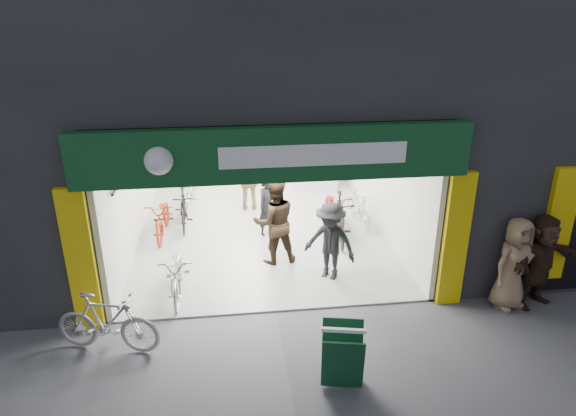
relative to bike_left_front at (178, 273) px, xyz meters
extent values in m
plane|color=#56565B|center=(1.80, -0.88, -0.47)|extent=(60.00, 60.00, 0.00)
cube|color=#232326|center=(-3.70, 4.12, 1.28)|extent=(5.00, 10.00, 3.50)
cube|color=#232326|center=(7.80, 4.12, 1.28)|extent=(6.00, 10.00, 3.50)
cube|color=#9E9E99|center=(1.80, 3.12, -0.45)|extent=(6.00, 8.00, 0.04)
cube|color=silver|center=(1.80, 7.22, 1.13)|extent=(6.00, 0.20, 3.20)
cube|color=silver|center=(-1.15, 3.12, 1.13)|extent=(0.10, 8.00, 3.20)
cube|color=silver|center=(4.75, 3.12, 1.13)|extent=(0.10, 8.00, 3.20)
cube|color=white|center=(1.80, 3.12, 2.78)|extent=(6.00, 8.00, 0.10)
cube|color=black|center=(1.80, -0.78, 2.88)|extent=(6.00, 0.30, 0.30)
cube|color=#0D3B15|center=(1.80, -1.00, 2.58)|extent=(6.40, 0.25, 0.90)
cube|color=white|center=(2.40, -1.14, 2.58)|extent=(3.00, 0.02, 0.35)
cube|color=yellow|center=(-1.45, -0.94, 0.83)|extent=(0.45, 0.12, 2.60)
cube|color=yellow|center=(5.05, -0.94, 0.83)|extent=(0.45, 0.12, 2.60)
cube|color=yellow|center=(7.00, -0.94, 1.03)|extent=(0.50, 0.12, 2.20)
cylinder|color=black|center=(-1.02, 2.52, 1.63)|extent=(0.06, 5.00, 0.06)
cube|color=silver|center=(3.60, 5.62, 0.03)|extent=(1.40, 0.60, 1.00)
cube|color=white|center=(1.80, 0.32, 2.71)|extent=(1.30, 0.35, 0.04)
cube|color=white|center=(1.80, 2.12, 2.71)|extent=(1.30, 0.35, 0.04)
cube|color=white|center=(1.80, 3.92, 2.71)|extent=(1.30, 0.35, 0.04)
cube|color=white|center=(1.80, 5.72, 2.71)|extent=(1.30, 0.35, 0.04)
imported|color=#A5A5A9|center=(0.00, 0.00, 0.00)|extent=(0.65, 1.78, 0.93)
imported|color=black|center=(-0.09, 3.16, 0.01)|extent=(0.51, 1.61, 0.95)
imported|color=maroon|center=(-0.54, 2.70, 0.01)|extent=(0.69, 1.84, 0.96)
imported|color=#BCBBC0|center=(0.00, 4.50, 0.11)|extent=(0.69, 1.95, 1.15)
imported|color=black|center=(3.60, 1.94, 0.09)|extent=(0.75, 1.91, 1.12)
imported|color=maroon|center=(3.60, 2.65, 0.02)|extent=(0.66, 1.85, 0.97)
imported|color=silver|center=(4.27, 2.80, 0.01)|extent=(0.63, 1.63, 0.96)
imported|color=#A8A9AD|center=(-1.00, -1.60, 0.06)|extent=(1.81, 0.94, 1.05)
imported|color=black|center=(1.94, 2.43, 0.29)|extent=(0.65, 0.62, 1.50)
imported|color=#312316|center=(1.97, 1.04, 0.49)|extent=(1.03, 0.86, 1.92)
imported|color=black|center=(3.00, 0.20, 0.37)|extent=(1.24, 1.14, 1.67)
imported|color=#9B815A|center=(1.60, 4.04, 0.40)|extent=(1.03, 0.48, 1.73)
imported|color=#8E6D52|center=(6.10, -1.18, 0.42)|extent=(1.00, 0.81, 1.77)
imported|color=#332217|center=(6.61, -1.18, 0.44)|extent=(1.76, 1.10, 1.81)
cube|color=#0D371E|center=(2.53, -3.05, 0.03)|extent=(0.64, 0.35, 0.93)
cube|color=#0D371E|center=(2.61, -2.66, 0.03)|extent=(0.64, 0.35, 0.93)
cube|color=white|center=(2.57, -2.85, 0.48)|extent=(0.64, 0.19, 0.06)
camera|label=1|loc=(1.03, -8.80, 4.90)|focal=32.00mm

